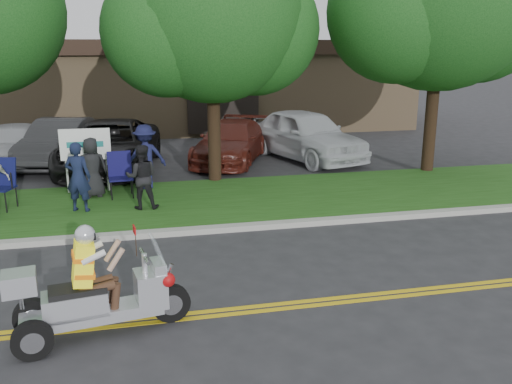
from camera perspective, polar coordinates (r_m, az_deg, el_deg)
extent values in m
plane|color=#28282B|center=(8.67, -0.59, -10.74)|extent=(120.00, 120.00, 0.00)
cube|color=gold|center=(8.16, 0.28, -12.44)|extent=(60.00, 0.10, 0.01)
cube|color=gold|center=(8.30, 0.03, -11.94)|extent=(60.00, 0.10, 0.01)
cube|color=#A8A89E|center=(11.42, -3.77, -3.89)|extent=(60.00, 0.25, 0.12)
cube|color=#1E4813|center=(13.46, -5.19, -0.97)|extent=(60.00, 4.00, 0.10)
cube|color=#9E7F5B|center=(26.93, -4.92, 11.36)|extent=(18.00, 8.00, 4.00)
cube|color=black|center=(22.86, -3.59, 14.97)|extent=(18.00, 0.30, 0.60)
cylinder|color=#332114|center=(15.07, -4.48, 8.73)|extent=(0.36, 0.36, 4.20)
sphere|color=#134415|center=(15.00, -4.69, 18.46)|extent=(4.80, 4.80, 4.80)
sphere|color=#134415|center=(15.49, -0.22, 16.73)|extent=(3.60, 3.60, 3.60)
sphere|color=#134415|center=(14.66, -9.38, 16.33)|extent=(3.36, 3.36, 3.36)
cylinder|color=#332114|center=(17.03, 18.14, 9.73)|extent=(0.36, 0.36, 4.76)
sphere|color=#134415|center=(18.00, 22.31, 17.23)|extent=(4.20, 4.20, 4.20)
sphere|color=#134415|center=(16.15, 14.71, 17.89)|extent=(3.92, 3.92, 3.92)
cylinder|color=silver|center=(14.70, -19.23, 1.62)|extent=(0.06, 0.06, 1.10)
cylinder|color=silver|center=(14.61, -15.34, 1.85)|extent=(0.06, 0.06, 1.10)
cube|color=white|center=(14.49, -17.54, 4.81)|extent=(1.25, 0.06, 0.80)
cylinder|color=black|center=(7.89, -8.93, -11.48)|extent=(0.56, 0.21, 0.55)
cylinder|color=black|center=(7.49, -22.47, -14.27)|extent=(0.52, 0.21, 0.51)
cylinder|color=black|center=(8.07, -22.46, -12.05)|extent=(0.52, 0.21, 0.51)
cube|color=silver|center=(7.75, -16.34, -12.15)|extent=(1.77, 0.68, 0.16)
cube|color=silver|center=(7.66, -18.51, -11.10)|extent=(0.87, 0.54, 0.32)
cube|color=black|center=(7.58, -18.28, -9.77)|extent=(0.78, 0.49, 0.09)
cube|color=silver|center=(7.73, -11.02, -9.94)|extent=(0.47, 0.50, 0.50)
cube|color=silver|center=(7.54, -10.27, -6.18)|extent=(0.24, 0.44, 0.44)
cube|color=silver|center=(7.51, -23.67, -8.75)|extent=(0.46, 0.44, 0.27)
sphere|color=#B20C0F|center=(7.58, -9.33, -9.01)|extent=(0.20, 0.20, 0.20)
cube|color=#FFF41A|center=(7.44, -17.75, -7.14)|extent=(0.37, 0.41, 0.59)
sphere|color=silver|center=(7.31, -17.56, -4.32)|extent=(0.26, 0.26, 0.26)
cylinder|color=black|center=(13.50, -24.84, -0.99)|extent=(0.03, 0.03, 0.49)
cylinder|color=black|center=(13.92, -23.89, -0.43)|extent=(0.03, 0.03, 0.49)
cube|color=#0E1245|center=(13.93, -25.08, 1.96)|extent=(0.64, 0.35, 0.66)
cylinder|color=black|center=(13.71, -14.96, 0.10)|extent=(0.03, 0.03, 0.47)
cylinder|color=black|center=(13.74, -12.83, 0.27)|extent=(0.03, 0.03, 0.47)
cylinder|color=black|center=(14.16, -15.07, 0.58)|extent=(0.03, 0.03, 0.47)
cylinder|color=black|center=(14.19, -13.01, 0.74)|extent=(0.03, 0.03, 0.47)
cube|color=#110F48|center=(13.89, -14.03, 1.40)|extent=(0.63, 0.58, 0.04)
cube|color=#110F48|center=(14.07, -14.19, 2.90)|extent=(0.60, 0.23, 0.63)
imported|color=#141C37|center=(12.91, -18.23, 1.53)|extent=(0.68, 0.55, 1.60)
imported|color=black|center=(12.74, -11.94, 1.57)|extent=(0.78, 0.63, 1.50)
imported|color=#181A43|center=(14.57, -11.57, 3.67)|extent=(1.20, 0.84, 1.69)
imported|color=black|center=(14.05, -16.87, 2.49)|extent=(0.76, 0.51, 1.50)
imported|color=#ADAEB4|center=(19.21, -24.10, 4.61)|extent=(2.00, 4.18, 1.38)
imported|color=#27282A|center=(18.81, -19.92, 4.96)|extent=(2.49, 4.68, 1.47)
imported|color=black|center=(17.31, -15.12, 4.66)|extent=(3.39, 5.89, 1.55)
imported|color=#571D14|center=(18.15, -2.61, 5.31)|extent=(3.61, 4.98, 1.34)
imported|color=silver|center=(18.54, 5.25, 6.05)|extent=(3.49, 5.39, 1.71)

